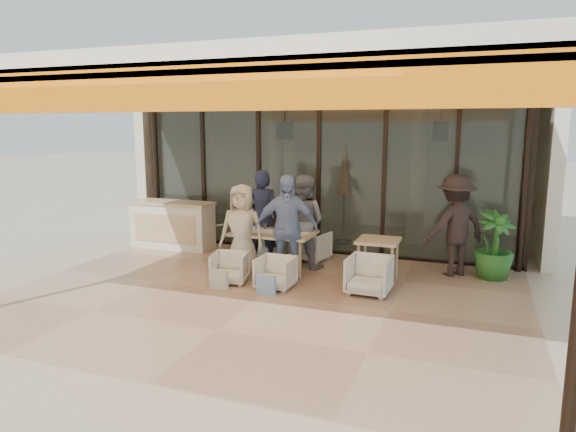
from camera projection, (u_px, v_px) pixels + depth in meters
name	position (u px, v px, depth m)	size (l,w,h in m)	color
ground	(262.00, 296.00, 8.11)	(70.00, 70.00, 0.00)	#C6B293
terrace_floor	(262.00, 296.00, 8.11)	(8.00, 6.00, 0.01)	tan
terrace_structure	(253.00, 84.00, 7.30)	(8.00, 6.00, 3.40)	silver
glass_storefront	(319.00, 178.00, 10.60)	(8.08, 0.10, 3.20)	#9EADA3
interior_block	(347.00, 143.00, 12.63)	(9.05, 3.62, 3.52)	silver
host_counter	(172.00, 224.00, 11.21)	(1.85, 0.65, 1.04)	silver
dining_table	(273.00, 235.00, 9.42)	(1.50, 0.90, 0.93)	#DCBC86
chair_far_left	(272.00, 240.00, 10.49)	(0.69, 0.65, 0.72)	silver
chair_far_right	(311.00, 245.00, 10.20)	(0.64, 0.60, 0.66)	silver
chair_near_left	(230.00, 266.00, 8.74)	(0.58, 0.54, 0.60)	silver
chair_near_right	(276.00, 271.00, 8.45)	(0.58, 0.54, 0.60)	silver
diner_navy	(262.00, 217.00, 9.93)	(0.67, 0.44, 1.84)	#181D35
diner_grey	(303.00, 222.00, 9.64)	(0.86, 0.67, 1.77)	slate
diner_cream	(242.00, 230.00, 9.11)	(0.81, 0.53, 1.65)	beige
diner_periwinkle	(286.00, 228.00, 8.81)	(1.09, 0.45, 1.86)	#7591C4
tote_bag_cream	(219.00, 280.00, 8.39)	(0.30, 0.10, 0.34)	silver
tote_bag_blue	(266.00, 286.00, 8.11)	(0.30, 0.10, 0.34)	#99BFD8
side_table	(378.00, 245.00, 8.81)	(0.70, 0.70, 0.74)	#DCBC86
side_chair	(369.00, 273.00, 8.17)	(0.67, 0.62, 0.69)	silver
standing_woman	(455.00, 226.00, 9.07)	(1.18, 0.68, 1.83)	black
potted_palm	(494.00, 245.00, 8.91)	(0.68, 0.68, 1.22)	#1E5919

